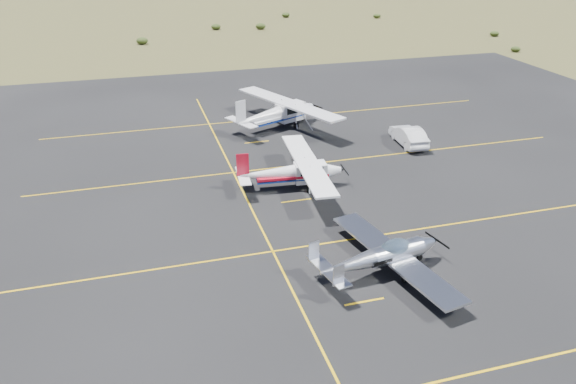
{
  "coord_description": "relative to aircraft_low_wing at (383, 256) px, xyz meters",
  "views": [
    {
      "loc": [
        -12.4,
        -23.09,
        16.09
      ],
      "look_at": [
        -4.07,
        5.7,
        1.6
      ],
      "focal_mm": 35.0,
      "sensor_mm": 36.0,
      "label": 1
    }
  ],
  "objects": [
    {
      "name": "apron",
      "position": [
        1.19,
        8.48,
        -0.99
      ],
      "size": [
        72.0,
        72.0,
        0.02
      ],
      "primitive_type": "cube",
      "color": "black",
      "rests_on": "ground"
    },
    {
      "name": "ground",
      "position": [
        1.19,
        1.48,
        -0.99
      ],
      "size": [
        1600.0,
        1600.0,
        0.0
      ],
      "primitive_type": "plane",
      "color": "#383D1C",
      "rests_on": "ground"
    },
    {
      "name": "aircraft_cessna",
      "position": [
        -1.53,
        10.95,
        0.2
      ],
      "size": [
        6.38,
        10.6,
        2.68
      ],
      "rotation": [
        0.0,
        0.0,
        -0.09
      ],
      "color": "white",
      "rests_on": "apron"
    },
    {
      "name": "aircraft_plain",
      "position": [
        0.7,
        22.84,
        0.4
      ],
      "size": [
        8.99,
        11.97,
        3.13
      ],
      "rotation": [
        0.0,
        0.0,
        0.41
      ],
      "color": "silver",
      "rests_on": "apron"
    },
    {
      "name": "sedan",
      "position": [
        9.67,
        16.1,
        -0.23
      ],
      "size": [
        1.94,
        4.69,
        1.51
      ],
      "primitive_type": "imported",
      "rotation": [
        0.0,
        0.0,
        3.07
      ],
      "color": "silver",
      "rests_on": "apron"
    },
    {
      "name": "aircraft_low_wing",
      "position": [
        0.0,
        0.0,
        0.0
      ],
      "size": [
        6.95,
        9.58,
        2.07
      ],
      "rotation": [
        0.0,
        0.0,
        0.19
      ],
      "color": "silver",
      "rests_on": "apron"
    }
  ]
}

